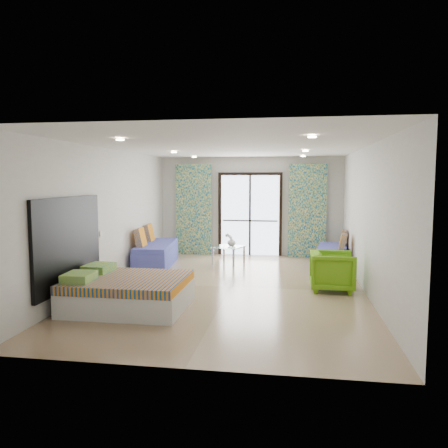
# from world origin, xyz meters

# --- Properties ---
(floor) EXTENTS (5.00, 7.50, 0.01)m
(floor) POSITION_xyz_m (0.00, 0.00, 0.00)
(floor) COLOR #957859
(floor) RESTS_ON ground
(ceiling) EXTENTS (5.00, 7.50, 0.01)m
(ceiling) POSITION_xyz_m (0.00, 0.00, 2.70)
(ceiling) COLOR silver
(ceiling) RESTS_ON ground
(wall_back) EXTENTS (5.00, 0.01, 2.70)m
(wall_back) POSITION_xyz_m (0.00, 3.75, 1.35)
(wall_back) COLOR silver
(wall_back) RESTS_ON ground
(wall_front) EXTENTS (5.00, 0.01, 2.70)m
(wall_front) POSITION_xyz_m (0.00, -3.75, 1.35)
(wall_front) COLOR silver
(wall_front) RESTS_ON ground
(wall_left) EXTENTS (0.01, 7.50, 2.70)m
(wall_left) POSITION_xyz_m (-2.50, 0.00, 1.35)
(wall_left) COLOR silver
(wall_left) RESTS_ON ground
(wall_right) EXTENTS (0.01, 7.50, 2.70)m
(wall_right) POSITION_xyz_m (2.50, 0.00, 1.35)
(wall_right) COLOR silver
(wall_right) RESTS_ON ground
(balcony_door) EXTENTS (1.76, 0.08, 2.28)m
(balcony_door) POSITION_xyz_m (0.00, 3.72, 1.26)
(balcony_door) COLOR black
(balcony_door) RESTS_ON floor
(balcony_rail) EXTENTS (1.52, 0.03, 0.04)m
(balcony_rail) POSITION_xyz_m (0.00, 3.73, 0.95)
(balcony_rail) COLOR #595451
(balcony_rail) RESTS_ON balcony_door
(curtain_left) EXTENTS (1.00, 0.10, 2.50)m
(curtain_left) POSITION_xyz_m (-1.55, 3.57, 1.25)
(curtain_left) COLOR white
(curtain_left) RESTS_ON floor
(curtain_right) EXTENTS (1.00, 0.10, 2.50)m
(curtain_right) POSITION_xyz_m (1.55, 3.57, 1.25)
(curtain_right) COLOR white
(curtain_right) RESTS_ON floor
(downlight_a) EXTENTS (0.12, 0.12, 0.02)m
(downlight_a) POSITION_xyz_m (-1.40, -2.00, 2.67)
(downlight_a) COLOR #FFE0B2
(downlight_a) RESTS_ON ceiling
(downlight_b) EXTENTS (0.12, 0.12, 0.02)m
(downlight_b) POSITION_xyz_m (1.40, -2.00, 2.67)
(downlight_b) COLOR #FFE0B2
(downlight_b) RESTS_ON ceiling
(downlight_c) EXTENTS (0.12, 0.12, 0.02)m
(downlight_c) POSITION_xyz_m (-1.40, 1.00, 2.67)
(downlight_c) COLOR #FFE0B2
(downlight_c) RESTS_ON ceiling
(downlight_d) EXTENTS (0.12, 0.12, 0.02)m
(downlight_d) POSITION_xyz_m (1.40, 1.00, 2.67)
(downlight_d) COLOR #FFE0B2
(downlight_d) RESTS_ON ceiling
(downlight_e) EXTENTS (0.12, 0.12, 0.02)m
(downlight_e) POSITION_xyz_m (-1.40, 3.00, 2.67)
(downlight_e) COLOR #FFE0B2
(downlight_e) RESTS_ON ceiling
(downlight_f) EXTENTS (0.12, 0.12, 0.02)m
(downlight_f) POSITION_xyz_m (1.40, 3.00, 2.67)
(downlight_f) COLOR #FFE0B2
(downlight_f) RESTS_ON ceiling
(headboard) EXTENTS (0.06, 2.10, 1.50)m
(headboard) POSITION_xyz_m (-2.46, -1.67, 1.05)
(headboard) COLOR black
(headboard) RESTS_ON floor
(switch_plate) EXTENTS (0.02, 0.10, 0.10)m
(switch_plate) POSITION_xyz_m (-2.47, -0.42, 1.05)
(switch_plate) COLOR silver
(switch_plate) RESTS_ON wall_left
(bed) EXTENTS (1.85, 1.51, 0.64)m
(bed) POSITION_xyz_m (-1.48, -1.67, 0.27)
(bed) COLOR silver
(bed) RESTS_ON floor
(daybed_left) EXTENTS (0.97, 2.04, 0.97)m
(daybed_left) POSITION_xyz_m (-2.12, 1.84, 0.30)
(daybed_left) COLOR #464CA8
(daybed_left) RESTS_ON floor
(daybed_right) EXTENTS (0.89, 1.83, 0.87)m
(daybed_right) POSITION_xyz_m (2.12, 2.25, 0.27)
(daybed_right) COLOR #464CA8
(daybed_right) RESTS_ON floor
(coffee_table) EXTENTS (0.85, 0.85, 0.76)m
(coffee_table) POSITION_xyz_m (-0.40, 2.33, 0.39)
(coffee_table) COLOR silver
(coffee_table) RESTS_ON floor
(vase) EXTENTS (0.25, 0.25, 0.21)m
(vase) POSITION_xyz_m (-0.33, 2.40, 0.54)
(vase) COLOR white
(vase) RESTS_ON coffee_table
(armchair) EXTENTS (0.74, 0.79, 0.81)m
(armchair) POSITION_xyz_m (1.91, 0.03, 0.40)
(armchair) COLOR #62A815
(armchair) RESTS_ON floor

